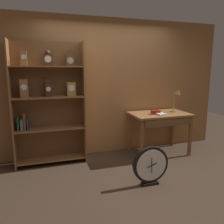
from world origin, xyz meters
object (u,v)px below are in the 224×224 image
object	(u,v)px
toolbox_small	(156,112)
round_clock_large	(150,165)
bookshelf	(48,102)
workbench	(160,118)
open_repair_manual	(160,114)
desk_lamp	(177,96)

from	to	relation	value
toolbox_small	round_clock_large	distance (m)	1.31
bookshelf	toolbox_small	bearing A→B (deg)	-6.76
workbench	open_repair_manual	world-z (taller)	open_repair_manual
bookshelf	round_clock_large	size ratio (longest dim) A/B	3.67
bookshelf	workbench	bearing A→B (deg)	-5.58
workbench	round_clock_large	bearing A→B (deg)	-124.59
bookshelf	toolbox_small	xyz separation A→B (m)	(1.94, -0.23, -0.24)
desk_lamp	round_clock_large	xyz separation A→B (m)	(-1.09, -1.08, -0.83)
bookshelf	round_clock_large	distance (m)	2.00
bookshelf	desk_lamp	distance (m)	2.44
desk_lamp	round_clock_large	size ratio (longest dim) A/B	0.81
desk_lamp	open_repair_manual	size ratio (longest dim) A/B	2.12
toolbox_small	workbench	bearing A→B (deg)	13.89
toolbox_small	open_repair_manual	xyz separation A→B (m)	(0.07, -0.07, -0.02)
open_repair_manual	round_clock_large	xyz separation A→B (m)	(-0.67, -0.95, -0.53)
open_repair_manual	bookshelf	bearing A→B (deg)	166.24
workbench	toolbox_small	size ratio (longest dim) A/B	6.92
desk_lamp	bookshelf	bearing A→B (deg)	175.97
open_repair_manual	round_clock_large	distance (m)	1.28
desk_lamp	toolbox_small	distance (m)	0.56
bookshelf	open_repair_manual	bearing A→B (deg)	-8.56
open_repair_manual	round_clock_large	bearing A→B (deg)	-130.50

